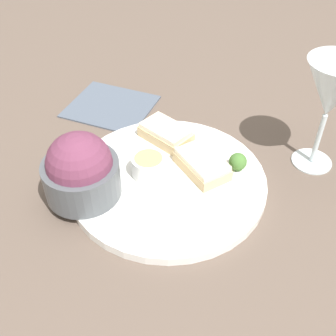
{
  "coord_description": "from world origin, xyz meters",
  "views": [
    {
      "loc": [
        -0.45,
        0.09,
        0.45
      ],
      "look_at": [
        0.0,
        0.0,
        0.03
      ],
      "focal_mm": 45.0,
      "sensor_mm": 36.0,
      "label": 1
    }
  ],
  "objects_px": {
    "sauce_ramekin": "(149,165)",
    "napkin": "(111,106)",
    "wine_glass": "(332,92)",
    "cheese_toast_far": "(166,133)",
    "cheese_toast_near": "(202,164)",
    "salad_bowl": "(81,171)"
  },
  "relations": [
    {
      "from": "napkin",
      "to": "cheese_toast_near",
      "type": "bearing_deg",
      "value": -151.68
    },
    {
      "from": "sauce_ramekin",
      "to": "napkin",
      "type": "height_order",
      "value": "sauce_ramekin"
    },
    {
      "from": "wine_glass",
      "to": "napkin",
      "type": "bearing_deg",
      "value": 53.78
    },
    {
      "from": "wine_glass",
      "to": "sauce_ramekin",
      "type": "bearing_deg",
      "value": 88.29
    },
    {
      "from": "cheese_toast_far",
      "to": "wine_glass",
      "type": "height_order",
      "value": "wine_glass"
    },
    {
      "from": "wine_glass",
      "to": "cheese_toast_far",
      "type": "bearing_deg",
      "value": 68.64
    },
    {
      "from": "sauce_ramekin",
      "to": "wine_glass",
      "type": "xyz_separation_m",
      "value": [
        -0.01,
        -0.26,
        0.1
      ]
    },
    {
      "from": "salad_bowl",
      "to": "sauce_ramekin",
      "type": "height_order",
      "value": "salad_bowl"
    },
    {
      "from": "wine_glass",
      "to": "napkin",
      "type": "height_order",
      "value": "wine_glass"
    },
    {
      "from": "wine_glass",
      "to": "napkin",
      "type": "xyz_separation_m",
      "value": [
        0.22,
        0.3,
        -0.13
      ]
    },
    {
      "from": "cheese_toast_near",
      "to": "napkin",
      "type": "distance_m",
      "value": 0.25
    },
    {
      "from": "cheese_toast_near",
      "to": "sauce_ramekin",
      "type": "bearing_deg",
      "value": 84.96
    },
    {
      "from": "cheese_toast_near",
      "to": "wine_glass",
      "type": "bearing_deg",
      "value": -90.25
    },
    {
      "from": "wine_glass",
      "to": "napkin",
      "type": "distance_m",
      "value": 0.4
    },
    {
      "from": "cheese_toast_far",
      "to": "wine_glass",
      "type": "bearing_deg",
      "value": -111.36
    },
    {
      "from": "cheese_toast_near",
      "to": "cheese_toast_far",
      "type": "height_order",
      "value": "same"
    },
    {
      "from": "napkin",
      "to": "cheese_toast_far",
      "type": "bearing_deg",
      "value": -149.27
    },
    {
      "from": "salad_bowl",
      "to": "cheese_toast_far",
      "type": "xyz_separation_m",
      "value": [
        0.1,
        -0.14,
        -0.03
      ]
    },
    {
      "from": "cheese_toast_far",
      "to": "wine_glass",
      "type": "xyz_separation_m",
      "value": [
        -0.09,
        -0.22,
        0.1
      ]
    },
    {
      "from": "salad_bowl",
      "to": "sauce_ramekin",
      "type": "relative_size",
      "value": 2.1
    },
    {
      "from": "salad_bowl",
      "to": "wine_glass",
      "type": "bearing_deg",
      "value": -88.24
    },
    {
      "from": "cheese_toast_near",
      "to": "cheese_toast_far",
      "type": "xyz_separation_m",
      "value": [
        0.09,
        0.04,
        -0.0
      ]
    }
  ]
}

